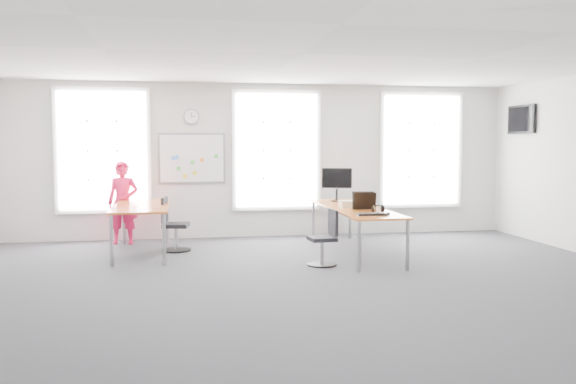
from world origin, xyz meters
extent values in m
plane|color=#252429|center=(0.00, 0.00, 0.00)|extent=(10.00, 10.00, 0.00)
plane|color=silver|center=(0.00, 0.00, 3.00)|extent=(10.00, 10.00, 0.00)
plane|color=silver|center=(0.00, 4.00, 1.50)|extent=(10.00, 0.00, 10.00)
plane|color=silver|center=(0.00, -4.00, 1.50)|extent=(10.00, 0.00, 10.00)
cube|color=white|center=(-3.00, 3.97, 1.70)|extent=(1.60, 0.06, 2.20)
cube|color=white|center=(0.30, 3.97, 1.70)|extent=(1.60, 0.06, 2.20)
cube|color=white|center=(3.30, 3.97, 1.70)|extent=(1.60, 0.06, 2.20)
cube|color=orange|center=(1.29, 1.92, 0.75)|extent=(0.84, 3.16, 0.03)
cylinder|color=gray|center=(0.93, 0.40, 0.37)|extent=(0.05, 0.05, 0.74)
cylinder|color=gray|center=(1.65, 0.40, 0.37)|extent=(0.05, 0.05, 0.74)
cylinder|color=gray|center=(0.93, 3.44, 0.37)|extent=(0.05, 0.05, 0.74)
cylinder|color=gray|center=(1.65, 3.44, 0.37)|extent=(0.05, 0.05, 0.74)
cube|color=orange|center=(-2.21, 2.49, 0.80)|extent=(0.89, 2.23, 0.03)
cylinder|color=gray|center=(-2.60, 1.43, 0.39)|extent=(0.06, 0.06, 0.78)
cylinder|color=gray|center=(-1.83, 1.43, 0.39)|extent=(0.06, 0.06, 0.78)
cylinder|color=gray|center=(-2.60, 3.54, 0.39)|extent=(0.06, 0.06, 0.78)
cylinder|color=gray|center=(-1.83, 3.54, 0.39)|extent=(0.06, 0.06, 0.78)
cylinder|color=black|center=(0.52, 0.96, 0.01)|extent=(0.45, 0.45, 0.03)
cylinder|color=gray|center=(0.52, 0.96, 0.21)|extent=(0.05, 0.05, 0.36)
cube|color=black|center=(0.52, 0.96, 0.41)|extent=(0.41, 0.41, 0.06)
cube|color=black|center=(0.69, 0.98, 0.65)|extent=(0.07, 0.37, 0.39)
cylinder|color=black|center=(-1.66, 2.59, 0.01)|extent=(0.49, 0.49, 0.03)
cylinder|color=gray|center=(-1.66, 2.59, 0.23)|extent=(0.06, 0.06, 0.40)
cube|color=black|center=(-1.66, 2.59, 0.45)|extent=(0.48, 0.48, 0.07)
cube|color=black|center=(-1.84, 2.63, 0.71)|extent=(0.11, 0.40, 0.43)
imported|color=#DC1545|center=(-2.61, 3.54, 0.76)|extent=(0.58, 0.40, 1.52)
cube|color=white|center=(-1.35, 3.97, 1.55)|extent=(1.20, 0.03, 0.90)
cylinder|color=gray|center=(-1.35, 3.97, 2.35)|extent=(0.30, 0.04, 0.30)
cube|color=black|center=(4.95, 3.00, 2.30)|extent=(0.06, 0.90, 0.55)
cube|color=black|center=(1.23, 0.76, 0.78)|extent=(0.45, 0.18, 0.02)
ellipsoid|color=black|center=(1.49, 0.77, 0.79)|extent=(0.08, 0.11, 0.04)
cylinder|color=black|center=(1.37, 0.97, 0.77)|extent=(0.07, 0.07, 0.01)
cylinder|color=black|center=(1.39, 1.19, 0.82)|extent=(0.04, 0.09, 0.09)
cylinder|color=black|center=(1.54, 1.19, 0.82)|extent=(0.04, 0.09, 0.09)
cylinder|color=gold|center=(1.39, 1.19, 0.82)|extent=(0.01, 0.10, 0.10)
cube|color=black|center=(1.47, 1.19, 0.87)|extent=(0.17, 0.02, 0.02)
cube|color=black|center=(1.34, 1.56, 0.92)|extent=(0.36, 0.14, 0.29)
cube|color=#E85E00|center=(1.34, 1.48, 0.91)|extent=(0.35, 0.16, 0.26)
cube|color=black|center=(1.34, 1.46, 0.92)|extent=(0.37, 0.16, 0.28)
cube|color=beige|center=(1.21, 1.95, 0.82)|extent=(0.33, 0.26, 0.11)
cylinder|color=black|center=(1.27, 3.00, 0.78)|extent=(0.22, 0.22, 0.02)
cylinder|color=black|center=(1.27, 3.00, 0.89)|extent=(0.04, 0.04, 0.22)
cube|color=black|center=(1.27, 2.99, 1.20)|extent=(0.53, 0.21, 0.37)
cube|color=black|center=(1.27, 2.97, 1.20)|extent=(0.48, 0.17, 0.33)
camera|label=1|loc=(-1.56, -7.89, 1.84)|focal=38.00mm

